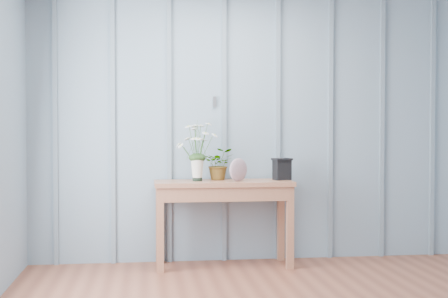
{
  "coord_description": "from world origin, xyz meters",
  "views": [
    {
      "loc": [
        -0.97,
        -3.4,
        1.19
      ],
      "look_at": [
        -0.29,
        1.94,
        1.03
      ],
      "focal_mm": 50.0,
      "sensor_mm": 36.0,
      "label": 1
    }
  ],
  "objects": [
    {
      "name": "felt_disc_vessel",
      "position": [
        -0.17,
        1.92,
        0.85
      ],
      "size": [
        0.2,
        0.16,
        0.2
      ],
      "primitive_type": "ellipsoid",
      "rotation": [
        0.0,
        0.0,
        0.6
      ],
      "color": "#7F4A67",
      "rests_on": "sideboard"
    },
    {
      "name": "carved_box",
      "position": [
        0.24,
        2.02,
        0.85
      ],
      "size": [
        0.18,
        0.16,
        0.19
      ],
      "color": "black",
      "rests_on": "sideboard"
    },
    {
      "name": "spider_plant",
      "position": [
        -0.31,
        2.1,
        0.89
      ],
      "size": [
        0.26,
        0.23,
        0.28
      ],
      "primitive_type": "imported",
      "rotation": [
        0.0,
        0.0,
        -0.03
      ],
      "color": "#1F3E19",
      "rests_on": "sideboard"
    },
    {
      "name": "room_shell",
      "position": [
        -0.0,
        0.92,
        1.99
      ],
      "size": [
        4.0,
        4.5,
        2.5
      ],
      "color": "#879EAF",
      "rests_on": "ground"
    },
    {
      "name": "daisy_vase",
      "position": [
        -0.52,
        2.0,
        1.08
      ],
      "size": [
        0.37,
        0.28,
        0.53
      ],
      "color": "black",
      "rests_on": "sideboard"
    },
    {
      "name": "sideboard",
      "position": [
        -0.29,
        1.99,
        0.64
      ],
      "size": [
        1.2,
        0.45,
        0.75
      ],
      "color": "#9B6043",
      "rests_on": "ground"
    }
  ]
}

